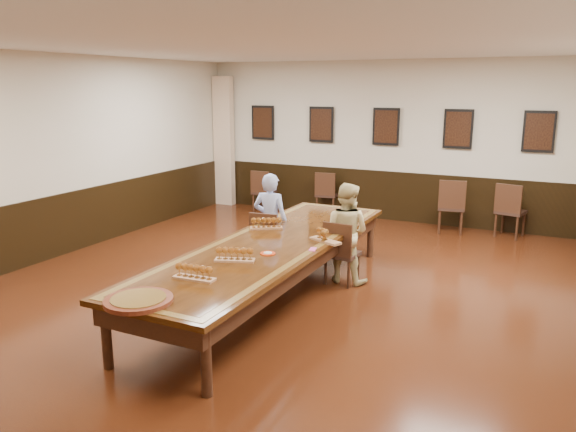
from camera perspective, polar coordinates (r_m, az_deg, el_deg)
The scene contains 23 objects.
floor at distance 7.38m, azimuth -1.73°, elevation -8.46°, with size 8.00×10.00×0.02m, color black.
ceiling at distance 6.88m, azimuth -1.92°, elevation 17.34°, with size 8.00×10.00×0.02m, color white.
wall_back at distance 11.58m, azimuth 9.97°, elevation 7.48°, with size 8.00×0.02×3.20m, color beige.
wall_left at distance 9.50m, azimuth -23.83°, elevation 5.34°, with size 0.02×10.00×3.20m, color beige.
chair_man at distance 8.33m, azimuth -2.03°, elevation -2.53°, with size 0.43×0.47×0.91m, color black, non-canonical shape.
chair_woman at distance 7.83m, azimuth 5.55°, elevation -3.66°, with size 0.42×0.46×0.90m, color black, non-canonical shape.
spare_chair_a at distance 12.23m, azimuth -2.44°, elevation 2.56°, with size 0.43×0.47×0.92m, color black, non-canonical shape.
spare_chair_b at distance 11.97m, azimuth 4.00°, elevation 2.33°, with size 0.43×0.47×0.93m, color black, non-canonical shape.
spare_chair_c at distance 10.93m, azimuth 16.24°, elevation 1.02°, with size 0.48×0.52×1.02m, color black, non-canonical shape.
spare_chair_d at distance 10.96m, azimuth 21.71°, elevation 0.58°, with size 0.47×0.51×0.99m, color black, non-canonical shape.
person_man at distance 8.35m, azimuth -1.79°, elevation -0.57°, with size 0.53×0.35×1.46m, color #4E69C4.
person_woman at distance 7.85m, azimuth 5.87°, elevation -1.70°, with size 0.70×0.54×1.41m, color #D2C083.
pink_phone at distance 6.85m, azimuth 2.53°, elevation -3.41°, with size 0.07×0.15×0.01m, color #F852AC.
curtain at distance 12.98m, azimuth -6.53°, elevation 7.52°, with size 0.45×0.18×2.90m, color beige.
wainscoting at distance 7.21m, azimuth -1.76°, elevation -4.69°, with size 8.00×10.00×1.00m.
conference_table at distance 7.17m, azimuth -1.76°, elevation -3.84°, with size 1.40×5.00×0.76m.
posters at distance 11.48m, azimuth 9.92°, elevation 8.94°, with size 6.14×0.04×0.74m.
flight_a at distance 7.81m, azimuth -2.22°, elevation -0.78°, with size 0.45×0.35×0.17m.
flight_b at distance 7.19m, azimuth 3.66°, elevation -2.02°, with size 0.47×0.30×0.17m.
flight_c at distance 6.41m, azimuth -5.45°, elevation -3.96°, with size 0.47×0.29×0.17m.
flight_d at distance 5.87m, azimuth -9.53°, elevation -5.70°, with size 0.46×0.17×0.17m.
red_plate_grp at distance 6.67m, azimuth -2.06°, elevation -3.84°, with size 0.18×0.18×0.02m.
carved_platter at distance 5.41m, azimuth -14.95°, elevation -8.27°, with size 0.67×0.67×0.05m.
Camera 1 is at (3.22, -6.06, 2.71)m, focal length 35.00 mm.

